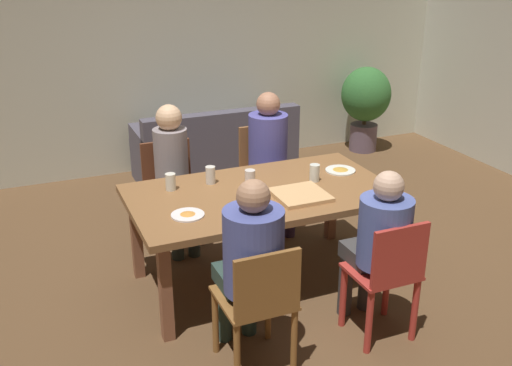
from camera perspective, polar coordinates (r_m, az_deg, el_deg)
name	(u,v)px	position (r m, az deg, el deg)	size (l,w,h in m)	color
ground_plane	(261,280)	(4.70, 0.48, -9.30)	(20.00, 20.00, 0.00)	brown
back_wall	(159,47)	(6.82, -9.25, 12.76)	(7.19, 0.12, 2.77)	beige
dining_table	(261,201)	(4.38, 0.51, -1.71)	(1.93, 1.08, 0.75)	brown
chair_0	(259,302)	(3.54, 0.29, -11.37)	(0.42, 0.44, 0.86)	brown
person_0	(250,256)	(3.52, -0.54, -7.04)	(0.36, 0.52, 1.23)	#2B4039
chair_1	(264,171)	(5.45, 0.79, 1.17)	(0.43, 0.39, 0.91)	#965E33
person_1	(270,151)	(5.26, 1.36, 3.12)	(0.35, 0.52, 1.26)	#402D4E
chair_2	(387,276)	(3.92, 12.50, -8.72)	(0.41, 0.38, 0.87)	#B7352D
person_2	(379,237)	(3.90, 11.73, -5.14)	(0.34, 0.50, 1.16)	#3B3938
chair_3	(170,186)	(5.21, -8.22, -0.28)	(0.46, 0.41, 0.86)	brown
person_3	(174,167)	(4.99, -7.91, 1.57)	(0.29, 0.53, 1.23)	#2F3C38
pizza_box_0	(300,195)	(4.26, 4.28, -1.15)	(0.37, 0.37, 0.03)	tan
plate_0	(188,214)	(3.99, -6.57, -3.02)	(0.22, 0.22, 0.03)	white
plate_1	(340,170)	(4.79, 8.10, 1.25)	(0.24, 0.24, 0.03)	white
drinking_glass_0	(315,173)	(4.54, 5.64, 0.98)	(0.08, 0.08, 0.13)	silver
drinking_glass_1	(211,175)	(4.49, -4.39, 0.77)	(0.07, 0.07, 0.13)	silver
drinking_glass_2	(171,182)	(4.40, -8.20, 0.11)	(0.08, 0.08, 0.13)	silver
drinking_glass_3	(250,177)	(4.48, -0.58, 0.62)	(0.08, 0.08, 0.10)	silver
couch	(215,153)	(6.58, -3.94, 2.92)	(1.71, 0.80, 0.83)	#4D4957
potted_plant	(366,100)	(7.55, 10.48, 7.83)	(0.61, 0.61, 1.06)	#604F5E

